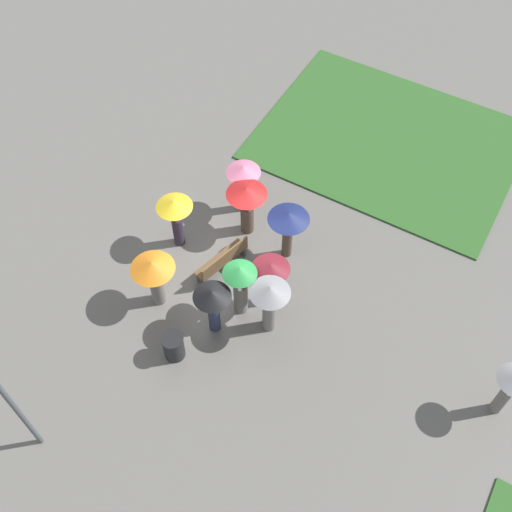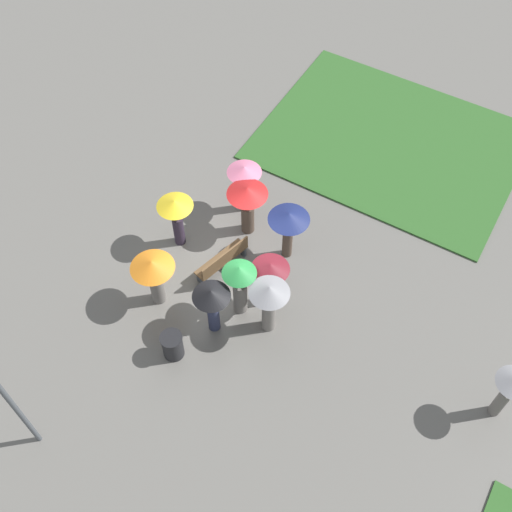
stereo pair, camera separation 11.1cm
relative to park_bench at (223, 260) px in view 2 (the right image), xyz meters
name	(u,v)px [view 2 (the right image)]	position (x,y,z in m)	size (l,w,h in m)	color
ground_plane	(231,275)	(0.06, 0.29, -0.47)	(90.00, 90.00, 0.00)	#66635E
lawn_patch_near	(390,142)	(-7.22, 2.09, -0.44)	(6.51, 8.36, 0.06)	#2D5B26
park_bench	(223,260)	(0.00, 0.00, 0.00)	(1.78, 0.85, 0.90)	brown
lamp_post	(3,393)	(6.55, -1.20, 2.31)	(0.32, 0.32, 4.31)	#474C51
trash_bin	(173,345)	(2.95, 0.31, -0.03)	(0.60, 0.60, 0.87)	#232326
crowd_person_grey	(269,299)	(0.97, 2.05, 0.93)	(1.07, 1.07, 1.96)	slate
crowd_person_red	(247,200)	(-1.63, -0.15, 0.91)	(1.20, 1.20, 1.88)	#47382D
crowd_person_orange	(154,272)	(1.76, -1.02, 0.87)	(1.20, 1.20, 1.81)	slate
crowd_person_pink	(244,178)	(-2.32, -0.67, 0.90)	(1.03, 1.03, 1.82)	slate
crowd_person_maroon	(270,273)	(0.25, 1.68, 0.91)	(1.04, 1.04, 1.80)	#1E3328
crowd_person_navy	(289,222)	(-1.43, 1.30, 1.01)	(1.18, 1.18, 1.86)	#47382D
crowd_person_yellow	(176,213)	(-0.20, -1.65, 0.89)	(1.04, 1.04, 1.87)	#2D2333
crowd_person_black	(212,301)	(1.73, 0.80, 0.86)	(1.00, 1.00, 1.81)	#282D47
crowd_person_green	(240,282)	(0.86, 1.11, 0.84)	(0.92, 0.92, 2.00)	slate
lone_walker_far_path	(511,389)	(0.20, 8.15, 0.90)	(0.92, 0.92, 1.90)	slate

